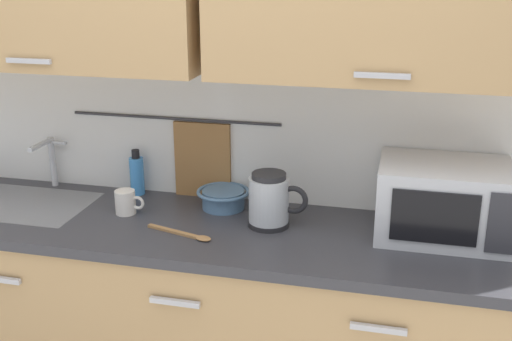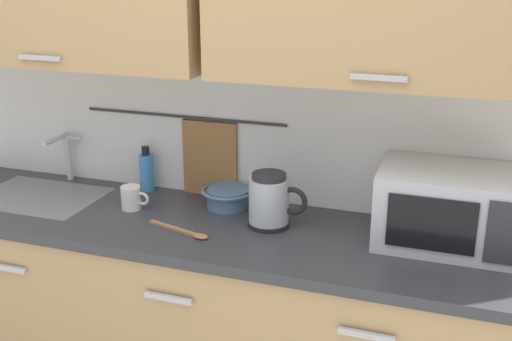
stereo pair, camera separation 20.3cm
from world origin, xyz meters
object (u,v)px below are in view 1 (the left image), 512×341
(dish_soap_bottle, at_px, (137,175))
(mug_near_sink, at_px, (126,202))
(microwave, at_px, (443,200))
(electric_kettle, at_px, (270,200))
(wooden_spoon, at_px, (187,234))
(mixing_bowl, at_px, (223,197))

(dish_soap_bottle, relative_size, mug_near_sink, 1.63)
(microwave, height_order, mug_near_sink, microwave)
(electric_kettle, relative_size, mug_near_sink, 1.89)
(electric_kettle, bearing_deg, wooden_spoon, -148.86)
(mixing_bowl, relative_size, wooden_spoon, 0.78)
(mixing_bowl, height_order, wooden_spoon, mixing_bowl)
(mug_near_sink, bearing_deg, microwave, 3.89)
(electric_kettle, distance_m, mixing_bowl, 0.26)
(microwave, height_order, electric_kettle, microwave)
(mug_near_sink, xyz_separation_m, mixing_bowl, (0.36, 0.15, -0.00))
(dish_soap_bottle, distance_m, wooden_spoon, 0.51)
(mug_near_sink, relative_size, wooden_spoon, 0.44)
(mixing_bowl, xyz_separation_m, wooden_spoon, (-0.05, -0.29, -0.04))
(mixing_bowl, bearing_deg, microwave, -4.44)
(microwave, height_order, dish_soap_bottle, microwave)
(mug_near_sink, distance_m, mixing_bowl, 0.38)
(mug_near_sink, bearing_deg, wooden_spoon, -25.69)
(mug_near_sink, relative_size, mixing_bowl, 0.56)
(dish_soap_bottle, xyz_separation_m, mixing_bowl, (0.40, -0.07, -0.04))
(microwave, relative_size, electric_kettle, 2.03)
(electric_kettle, relative_size, dish_soap_bottle, 1.16)
(wooden_spoon, bearing_deg, electric_kettle, 31.14)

